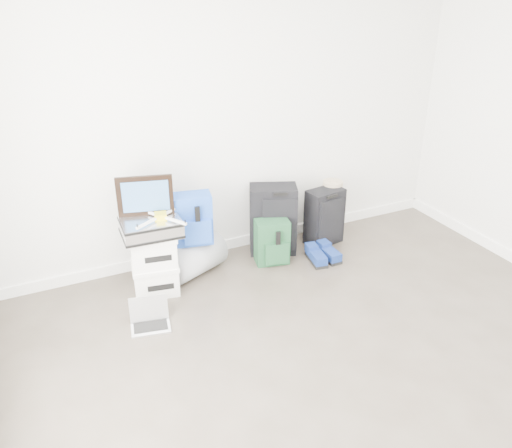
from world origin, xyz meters
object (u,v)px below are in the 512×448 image
carry_on (325,217)px  laptop (150,319)px  briefcase (151,227)px  large_suitcase (273,220)px  boxes_stack (154,263)px  duffel_bag (194,257)px

carry_on → laptop: size_ratio=1.69×
briefcase → large_suitcase: size_ratio=0.70×
boxes_stack → briefcase: bearing=0.0°
carry_on → laptop: (-1.91, -0.57, -0.23)m
briefcase → duffel_bag: bearing=22.7°
boxes_stack → large_suitcase: size_ratio=0.81×
laptop → carry_on: bearing=28.2°
duffel_bag → carry_on: (1.34, -0.00, 0.12)m
boxes_stack → carry_on: carry_on is taller
briefcase → carry_on: 1.77m
briefcase → carry_on: size_ratio=0.83×
boxes_stack → briefcase: size_ratio=1.16×
duffel_bag → laptop: 0.82m
briefcase → large_suitcase: briefcase is taller
duffel_bag → carry_on: 1.35m
large_suitcase → carry_on: (0.53, -0.06, -0.05)m
briefcase → duffel_bag: (0.39, 0.14, -0.44)m
carry_on → duffel_bag: bearing=171.3°
briefcase → laptop: (-0.18, -0.44, -0.55)m
boxes_stack → large_suitcase: 1.22m
boxes_stack → carry_on: size_ratio=0.96×
boxes_stack → duffel_bag: 0.43m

